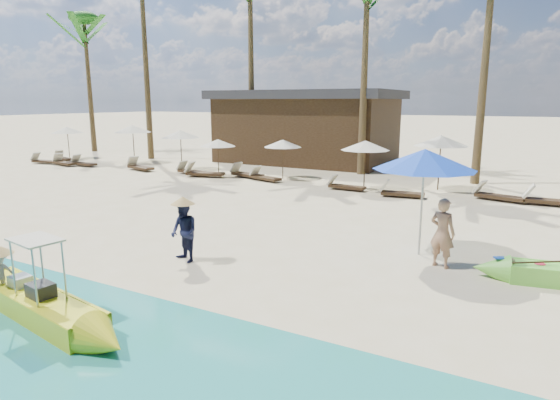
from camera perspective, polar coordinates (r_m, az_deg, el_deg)
The scene contains 30 objects.
ground at distance 10.40m, azimuth 1.71°, elevation -8.76°, with size 240.00×240.00×0.00m, color beige.
wet_sand_strip at distance 6.80m, azimuth -19.19°, elevation -21.49°, with size 240.00×4.50×0.01m, color tan.
yellow_canoe at distance 9.35m, azimuth -27.56°, elevation -11.08°, with size 5.53×1.26×1.44m.
tourist at distance 11.09m, azimuth 19.19°, elevation -3.80°, with size 0.58×0.38×1.59m, color tan.
vendor_green at distance 11.07m, azimuth -11.61°, elevation -3.82°, with size 0.70×0.54×1.43m, color #131734.
vendor_yellow at distance 9.96m, azimuth -30.99°, elevation -7.74°, with size 0.56×0.32×0.87m, color gray.
blue_umbrella at distance 11.53m, azimuth 17.22°, elevation 4.75°, with size 2.40×2.40×2.59m.
resort_parasol_0 at distance 33.51m, azimuth -24.52°, elevation 7.78°, with size 2.00×2.00×2.06m.
lounger_0_left at distance 32.56m, azimuth -24.93°, elevation 4.69°, with size 1.70×0.80×0.56m.
lounger_0_right at distance 31.51m, azimuth -26.84°, elevation 4.33°, with size 1.80×0.87×0.59m.
resort_parasol_1 at distance 29.80m, azimuth -17.53°, elevation 8.28°, with size 2.20×2.20×2.27m.
lounger_1_left at distance 30.11m, azimuth -24.89°, elevation 4.22°, with size 1.85×0.85×0.61m.
lounger_1_right at distance 29.33m, azimuth -22.92°, elevation 4.19°, with size 1.71×0.56×0.58m.
resort_parasol_2 at distance 26.09m, azimuth -12.04°, elevation 7.87°, with size 2.08×2.08×2.14m.
lounger_2_left at distance 26.57m, azimuth -16.78°, elevation 3.96°, with size 1.97×1.01×0.64m.
resort_parasol_3 at distance 23.51m, azimuth -7.59°, elevation 6.91°, with size 1.78×1.78×1.83m.
lounger_3_left at distance 24.51m, azimuth -10.91°, elevation 3.57°, with size 1.75×0.73×0.58m.
lounger_3_right at distance 23.48m, azimuth -9.41°, elevation 3.33°, with size 2.05×1.10×0.67m.
resort_parasol_4 at distance 22.49m, azimuth 0.34°, elevation 6.90°, with size 1.83×1.83×1.88m.
lounger_4_left at distance 23.05m, azimuth -4.24°, elevation 3.27°, with size 1.90×0.90×0.62m.
lounger_4_right at distance 22.06m, azimuth -1.98°, elevation 2.86°, with size 1.78×0.96×0.58m.
resort_parasol_5 at distance 19.85m, azimuth 10.36°, elevation 6.57°, with size 2.02×2.02×2.08m.
lounger_5_left at distance 19.94m, azimuth 7.86°, elevation 1.75°, with size 1.64×0.56×0.55m.
resort_parasol_6 at distance 20.62m, azimuth 19.04°, elevation 6.85°, with size 2.23×2.23×2.30m.
lounger_6_left at distance 18.84m, azimuth 14.36°, elevation 0.92°, with size 1.77×0.77×0.58m.
lounger_6_right at distance 19.46m, azimuth 24.88°, elevation 0.56°, with size 1.92×0.98×0.62m.
lounger_7_left at distance 19.35m, azimuth 29.92°, elevation 0.04°, with size 1.94×0.68×0.65m.
palm_0 at distance 38.01m, azimuth -22.65°, elevation 17.78°, with size 2.08×2.08×9.90m.
palm_2 at distance 28.55m, azimuth -3.65°, elevation 23.05°, with size 2.08×2.08×11.33m.
pavilion_west at distance 29.01m, azimuth 3.26°, elevation 9.00°, with size 10.80×6.60×4.30m.
Camera 1 is at (4.37, -8.69, 3.68)m, focal length 30.00 mm.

